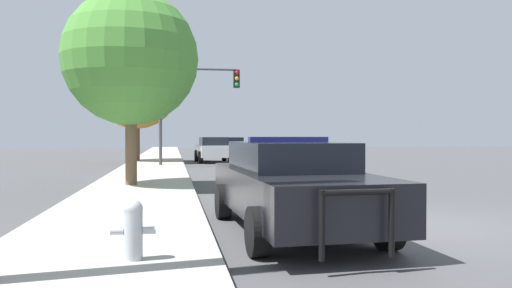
# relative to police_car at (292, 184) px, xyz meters

# --- Properties ---
(ground_plane) EXTENTS (110.00, 110.00, 0.00)m
(ground_plane) POSITION_rel_police_car_xyz_m (2.25, 0.20, -0.78)
(ground_plane) COLOR #474749
(sidewalk_left) EXTENTS (3.00, 110.00, 0.13)m
(sidewalk_left) POSITION_rel_police_car_xyz_m (-2.85, 0.20, -0.72)
(sidewalk_left) COLOR #ADA89E
(sidewalk_left) RESTS_ON ground_plane
(police_car) EXTENTS (2.26, 5.14, 1.56)m
(police_car) POSITION_rel_police_car_xyz_m (0.00, 0.00, 0.00)
(police_car) COLOR black
(police_car) RESTS_ON ground_plane
(fire_hydrant) EXTENTS (0.52, 0.23, 0.71)m
(fire_hydrant) POSITION_rel_police_car_xyz_m (-2.39, -2.03, -0.28)
(fire_hydrant) COLOR #B7BCC1
(fire_hydrant) RESTS_ON sidewalk_left
(traffic_light) EXTENTS (4.01, 0.35, 4.91)m
(traffic_light) POSITION_rel_police_car_xyz_m (-0.90, 17.02, 2.85)
(traffic_light) COLOR #424247
(traffic_light) RESTS_ON sidewalk_left
(car_background_distant) EXTENTS (2.13, 4.53, 1.41)m
(car_background_distant) POSITION_rel_police_car_xyz_m (3.48, 36.94, -0.04)
(car_background_distant) COLOR #474C51
(car_background_distant) RESTS_ON ground_plane
(car_background_midblock) EXTENTS (2.05, 3.97, 1.48)m
(car_background_midblock) POSITION_rel_police_car_xyz_m (0.41, 21.19, -0.00)
(car_background_midblock) COLOR silver
(car_background_midblock) RESTS_ON ground_plane
(car_background_oncoming) EXTENTS (2.03, 4.74, 1.43)m
(car_background_oncoming) POSITION_rel_police_car_xyz_m (4.78, 21.90, -0.02)
(car_background_oncoming) COLOR #474C51
(car_background_oncoming) RESTS_ON ground_plane
(tree_sidewalk_near) EXTENTS (3.95, 3.95, 5.70)m
(tree_sidewalk_near) POSITION_rel_police_car_xyz_m (-3.14, 7.09, 3.06)
(tree_sidewalk_near) COLOR brown
(tree_sidewalk_near) RESTS_ON sidewalk_left
(tree_sidewalk_mid) EXTENTS (4.79, 4.79, 6.61)m
(tree_sidewalk_mid) POSITION_rel_police_car_xyz_m (-3.97, 21.34, 3.56)
(tree_sidewalk_mid) COLOR brown
(tree_sidewalk_mid) RESTS_ON sidewalk_left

